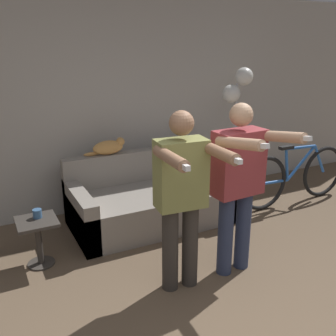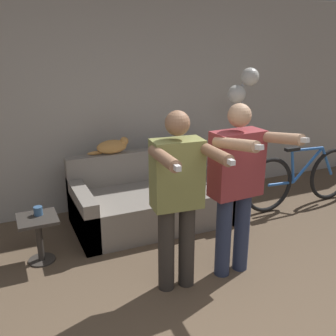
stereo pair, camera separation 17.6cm
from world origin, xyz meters
name	(u,v)px [view 1 (the left image)]	position (x,y,z in m)	size (l,w,h in m)	color
wall_back	(106,106)	(0.00, 3.04, 1.30)	(10.00, 0.05, 2.60)	#B7B2A8
couch	(151,201)	(0.27, 2.34, 0.26)	(1.86, 0.95, 0.79)	gray
person_left	(182,192)	(-0.04, 1.03, 0.90)	(0.52, 0.70, 1.56)	#38332D
person_right	(239,179)	(0.53, 1.04, 0.92)	(0.55, 0.69, 1.58)	#2D3856
cat	(109,147)	(-0.10, 2.71, 0.87)	(0.50, 0.14, 0.19)	tan
floor_lamp	(237,97)	(1.50, 2.44, 1.39)	(0.40, 0.28, 1.75)	#B2B2B7
side_table	(38,234)	(-1.08, 1.97, 0.33)	(0.37, 0.37, 0.47)	#38332D
cup	(37,214)	(-1.06, 2.02, 0.51)	(0.08, 0.08, 0.08)	#3D6693
bicycle	(295,176)	(2.18, 2.01, 0.37)	(1.74, 0.07, 0.80)	black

